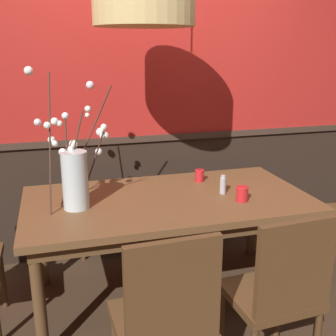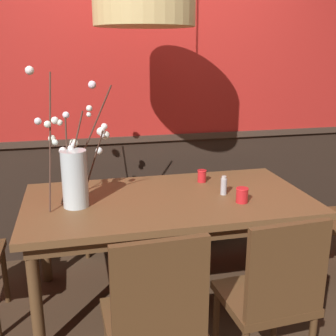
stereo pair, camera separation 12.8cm
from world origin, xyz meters
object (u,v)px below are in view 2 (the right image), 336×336
at_px(candle_holder_nearer_center, 242,195).
at_px(dining_table, 168,209).
at_px(chair_near_side_right, 272,294).
at_px(chair_near_side_left, 155,316).
at_px(chair_far_side_left, 108,186).
at_px(condiment_bottle, 224,186).
at_px(vase_with_blossoms, 75,173).
at_px(candle_holder_nearer_edge, 202,176).
at_px(chair_far_side_right, 180,185).
at_px(pendant_lamp, 144,1).

bearing_deg(candle_holder_nearer_center, dining_table, 156.01).
xyz_separation_m(dining_table, chair_near_side_right, (0.32, -0.90, -0.13)).
height_order(dining_table, chair_near_side_right, chair_near_side_right).
relative_size(chair_near_side_left, candle_holder_nearer_center, 9.83).
xyz_separation_m(chair_far_side_left, condiment_bottle, (0.71, -0.97, 0.27)).
height_order(dining_table, vase_with_blossoms, vase_with_blossoms).
distance_m(candle_holder_nearer_center, condiment_bottle, 0.18).
bearing_deg(condiment_bottle, chair_near_side_left, -126.11).
relative_size(vase_with_blossoms, candle_holder_nearer_edge, 9.42).
height_order(candle_holder_nearer_center, condiment_bottle, condiment_bottle).
relative_size(dining_table, chair_far_side_right, 2.11).
bearing_deg(chair_far_side_right, vase_with_blossoms, -135.20).
xyz_separation_m(chair_near_side_right, chair_near_side_left, (-0.60, -0.03, -0.01)).
bearing_deg(candle_holder_nearer_center, chair_far_side_left, 124.12).
xyz_separation_m(chair_far_side_right, candle_holder_nearer_center, (0.12, -1.10, 0.29)).
relative_size(chair_near_side_right, chair_near_side_left, 1.00).
bearing_deg(vase_with_blossoms, chair_near_side_left, -70.91).
bearing_deg(pendant_lamp, chair_near_side_left, -98.32).
relative_size(chair_near_side_right, candle_holder_nearer_edge, 10.51).
xyz_separation_m(chair_far_side_left, pendant_lamp, (0.20, -0.87, 1.43)).
height_order(chair_far_side_right, vase_with_blossoms, vase_with_blossoms).
bearing_deg(pendant_lamp, chair_far_side_left, 102.79).
bearing_deg(chair_far_side_left, pendant_lamp, -77.21).
height_order(chair_near_side_right, vase_with_blossoms, vase_with_blossoms).
xyz_separation_m(chair_far_side_right, vase_with_blossoms, (-0.91, -0.91, 0.45)).
distance_m(dining_table, vase_with_blossoms, 0.66).
height_order(chair_far_side_right, candle_holder_nearer_edge, chair_far_side_right).
relative_size(chair_near_side_right, chair_far_side_right, 1.07).
relative_size(chair_near_side_right, vase_with_blossoms, 1.12).
bearing_deg(candle_holder_nearer_edge, chair_far_side_left, 133.79).
relative_size(candle_holder_nearer_center, candle_holder_nearer_edge, 1.07).
xyz_separation_m(candle_holder_nearer_edge, pendant_lamp, (-0.45, -0.20, 1.18)).
distance_m(candle_holder_nearer_center, pendant_lamp, 1.33).
bearing_deg(chair_near_side_left, candle_holder_nearer_edge, 63.54).
bearing_deg(dining_table, chair_near_side_left, -106.52).
height_order(chair_far_side_left, candle_holder_nearer_edge, chair_far_side_left).
xyz_separation_m(chair_near_side_left, pendant_lamp, (0.14, 0.99, 1.44)).
height_order(vase_with_blossoms, pendant_lamp, pendant_lamp).
distance_m(dining_table, condiment_bottle, 0.41).
height_order(chair_near_side_right, candle_holder_nearer_center, chair_near_side_right).
height_order(dining_table, candle_holder_nearer_edge, candle_holder_nearer_edge).
relative_size(candle_holder_nearer_center, condiment_bottle, 0.75).
bearing_deg(pendant_lamp, chair_far_side_right, 61.60).
bearing_deg(chair_far_side_left, condiment_bottle, -53.83).
distance_m(chair_near_side_right, condiment_bottle, 0.91).
distance_m(dining_table, chair_far_side_right, 0.97).
height_order(chair_near_side_left, vase_with_blossoms, vase_with_blossoms).
bearing_deg(vase_with_blossoms, condiment_bottle, -1.33).
height_order(candle_holder_nearer_edge, pendant_lamp, pendant_lamp).
height_order(candle_holder_nearer_center, candle_holder_nearer_edge, candle_holder_nearer_center).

